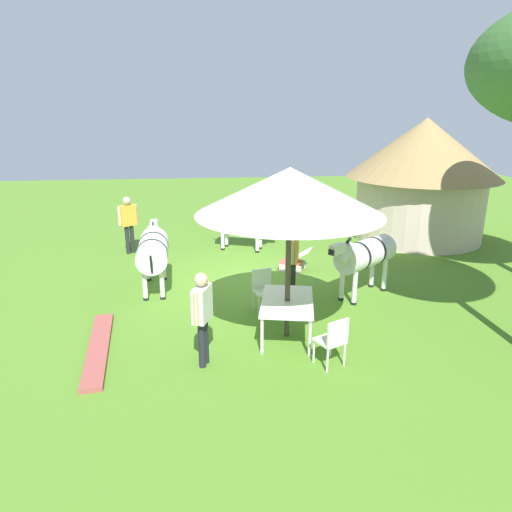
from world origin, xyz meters
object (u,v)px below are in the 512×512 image
Objects in this scene: patio_dining_table at (287,304)px; striped_lounge_chair at (295,261)px; guest_behind_table at (293,255)px; zebra_toward_hut at (243,217)px; shade_umbrella at (290,191)px; patio_chair_east_end at (263,287)px; zebra_nearest_camera at (153,250)px; standing_watcher at (128,220)px; guest_beside_umbrella at (202,311)px; patio_chair_west_end at (333,339)px; thatched_hut at (422,174)px; zebra_by_umbrella at (364,255)px.

patio_dining_table is 1.83× the size of striped_lounge_chair.
zebra_toward_hut is at bearing -150.21° from guest_behind_table.
shade_umbrella is 2.66m from patio_chair_east_end.
shade_umbrella is 4.34m from zebra_nearest_camera.
standing_watcher is at bearing -65.38° from patio_chair_east_end.
guest_beside_umbrella reaches higher than zebra_toward_hut.
zebra_nearest_camera is (-2.77, -2.79, 0.32)m from patio_dining_table.
zebra_toward_hut is at bearing 71.76° from patio_chair_west_end.
patio_dining_table is at bearing 90.00° from patio_chair_east_end.
zebra_nearest_camera is (-3.96, -3.38, 0.47)m from patio_chair_west_end.
patio_chair_west_end is 0.44× the size of zebra_toward_hut.
striped_lounge_chair is (-1.70, 0.36, -0.73)m from guest_behind_table.
standing_watcher is at bearing 96.03° from patio_chair_west_end.
zebra_nearest_camera reaches higher than striped_lounge_chair.
patio_chair_west_end is at bearing 103.55° from guest_beside_umbrella.
thatched_hut is 8.05m from patio_chair_east_end.
patio_chair_west_end is (1.19, 0.59, -2.30)m from shade_umbrella.
standing_watcher reaches higher than zebra_toward_hut.
guest_behind_table is 0.95× the size of standing_watcher.
thatched_hut reaches higher than shade_umbrella.
striped_lounge_chair is at bearing -175.24° from guest_behind_table.
guest_behind_table is (-2.04, 0.48, -1.84)m from shade_umbrella.
zebra_nearest_camera is (3.84, -8.30, -1.14)m from thatched_hut.
zebra_by_umbrella reaches higher than patio_dining_table.
patio_dining_table is (0.00, 0.00, -2.16)m from shade_umbrella.
patio_chair_east_end is 0.44× the size of zebra_toward_hut.
guest_behind_table reaches higher than zebra_nearest_camera.
shade_umbrella is at bearing 23.98° from zebra_toward_hut.
guest_beside_umbrella reaches higher than guest_behind_table.
zebra_by_umbrella is at bearing 112.49° from standing_watcher.
shade_umbrella is 7.15m from standing_watcher.
patio_chair_west_end is 7.09m from zebra_toward_hut.
guest_beside_umbrella is 0.88× the size of zebra_by_umbrella.
zebra_nearest_camera is at bearing -134.83° from patio_dining_table.
shade_umbrella is 1.97× the size of standing_watcher.
striped_lounge_chair is at bearing 11.43° from zebra_nearest_camera.
patio_chair_west_end is at bearing 28.08° from zebra_toward_hut.
shade_umbrella is at bearing 140.69° from guest_beside_umbrella.
patio_chair_east_end is (-1.29, -0.31, -0.15)m from patio_dining_table.
striped_lounge_chair is at bearing 167.43° from patio_dining_table.
zebra_by_umbrella is (0.97, 4.86, 0.02)m from zebra_nearest_camera.
thatched_hut is 5.45× the size of patio_chair_west_end.
thatched_hut is 2.99× the size of guest_behind_table.
patio_chair_west_end is 0.52× the size of standing_watcher.
striped_lounge_chair is at bearing 122.86° from standing_watcher.
patio_chair_east_end is at bearing 179.18° from striped_lounge_chair.
patio_dining_table is at bearing 93.51° from zebra_by_umbrella.
striped_lounge_chair is (-3.74, 0.83, -2.57)m from shade_umbrella.
shade_umbrella is 1.77× the size of zebra_by_umbrella.
thatched_hut is 2.85× the size of standing_watcher.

